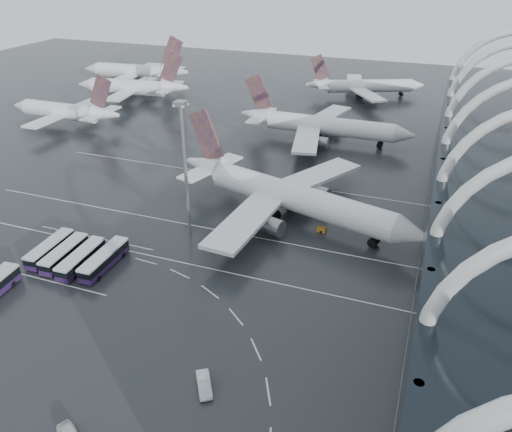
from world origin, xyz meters
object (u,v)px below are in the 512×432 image
(bus_row_near_a, at_px, (50,249))
(bus_row_near_b, at_px, (64,254))
(airliner_gate_c, at_px, (363,86))
(floodlight_mast, at_px, (184,154))
(jet_remote_west, at_px, (67,112))
(airliner_gate_b, at_px, (321,126))
(gse_cart_belly_a, at_px, (322,229))
(gse_cart_belly_d, at_px, (349,219))
(van_curve_c, at_px, (204,384))
(airliner_main, at_px, (287,196))
(jet_remote_far, at_px, (137,72))
(jet_remote_mid, at_px, (135,88))
(bus_row_near_c, at_px, (81,259))
(gse_cart_belly_c, at_px, (271,220))
(bus_row_near_d, at_px, (104,259))

(bus_row_near_a, xyz_separation_m, bus_row_near_b, (3.86, -0.44, -0.00))
(airliner_gate_c, distance_m, floodlight_mast, 125.39)
(jet_remote_west, bearing_deg, airliner_gate_b, -169.29)
(gse_cart_belly_a, distance_m, gse_cart_belly_d, 8.27)
(jet_remote_west, relative_size, van_curve_c, 8.51)
(airliner_main, bearing_deg, bus_row_near_b, -121.24)
(gse_cart_belly_a, bearing_deg, bus_row_near_b, -147.25)
(jet_remote_far, bearing_deg, bus_row_near_b, 110.74)
(bus_row_near_a, relative_size, bus_row_near_b, 1.00)
(bus_row_near_a, bearing_deg, jet_remote_mid, 20.85)
(jet_remote_mid, height_order, floodlight_mast, floodlight_mast)
(bus_row_near_c, bearing_deg, gse_cart_belly_d, -54.14)
(jet_remote_west, xyz_separation_m, gse_cart_belly_d, (103.52, -33.85, -4.37))
(jet_remote_west, relative_size, gse_cart_belly_c, 19.85)
(airliner_main, height_order, bus_row_near_b, airliner_main)
(airliner_main, distance_m, gse_cart_belly_d, 14.86)
(airliner_main, relative_size, airliner_gate_b, 1.11)
(jet_remote_west, xyz_separation_m, floodlight_mast, (72.39, -51.10, 13.19))
(airliner_gate_b, distance_m, gse_cart_belly_a, 58.25)
(gse_cart_belly_c, bearing_deg, bus_row_near_a, -142.24)
(jet_remote_mid, bearing_deg, bus_row_near_a, 105.70)
(airliner_gate_b, xyz_separation_m, bus_row_near_b, (-30.12, -84.88, -3.18))
(gse_cart_belly_d, bearing_deg, jet_remote_mid, 145.06)
(bus_row_near_d, relative_size, floodlight_mast, 0.45)
(van_curve_c, relative_size, gse_cart_belly_a, 2.62)
(bus_row_near_c, distance_m, van_curve_c, 40.17)
(airliner_gate_b, xyz_separation_m, gse_cart_belly_c, (2.61, -56.10, -4.24))
(airliner_main, relative_size, bus_row_near_d, 4.70)
(airliner_gate_c, bearing_deg, bus_row_near_d, -123.17)
(bus_row_near_b, bearing_deg, jet_remote_mid, 22.56)
(jet_remote_west, xyz_separation_m, bus_row_near_a, (50.51, -68.76, -3.23))
(airliner_main, bearing_deg, airliner_gate_b, 111.97)
(jet_remote_far, height_order, gse_cart_belly_c, jet_remote_far)
(jet_remote_mid, relative_size, bus_row_near_b, 3.77)
(floodlight_mast, bearing_deg, jet_remote_mid, 128.21)
(jet_remote_far, relative_size, gse_cart_belly_c, 22.89)
(bus_row_near_d, bearing_deg, bus_row_near_b, 94.13)
(airliner_main, bearing_deg, bus_row_near_d, -113.98)
(jet_remote_mid, bearing_deg, airliner_main, 131.55)
(bus_row_near_b, bearing_deg, jet_remote_far, 23.33)
(floodlight_mast, relative_size, gse_cart_belly_d, 14.86)
(bus_row_near_c, bearing_deg, bus_row_near_d, -76.89)
(airliner_main, height_order, jet_remote_far, jet_remote_far)
(jet_remote_west, bearing_deg, jet_remote_mid, -96.51)
(gse_cart_belly_c, bearing_deg, airliner_gate_b, 92.66)
(floodlight_mast, bearing_deg, gse_cart_belly_d, 28.99)
(airliner_gate_c, relative_size, bus_row_near_a, 3.74)
(airliner_gate_b, bearing_deg, floodlight_mast, -99.53)
(bus_row_near_c, bearing_deg, airliner_gate_b, -19.55)
(bus_row_near_b, distance_m, floodlight_mast, 30.37)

